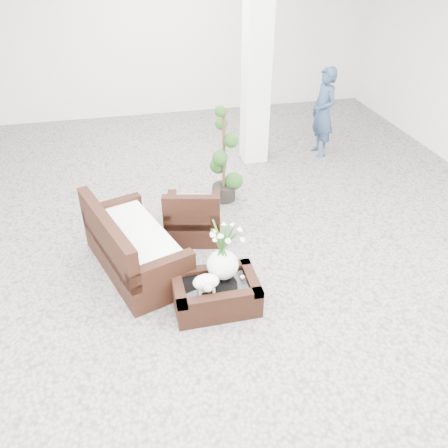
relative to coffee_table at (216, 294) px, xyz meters
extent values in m
plane|color=gray|center=(0.24, 0.74, -0.16)|extent=(11.00, 11.00, 0.00)
cube|color=white|center=(1.44, 3.54, 1.59)|extent=(0.40, 0.40, 3.50)
cube|color=black|center=(0.00, 0.00, 0.00)|extent=(0.90, 0.60, 0.31)
ellipsoid|color=white|center=(-0.12, -0.10, 0.26)|extent=(0.28, 0.23, 0.21)
cylinder|color=white|center=(0.30, 0.02, 0.17)|extent=(0.04, 0.04, 0.03)
cube|color=black|center=(0.00, 1.41, 0.22)|extent=(0.84, 0.82, 0.75)
cube|color=black|center=(-0.78, 0.86, 0.26)|extent=(1.23, 1.74, 0.84)
imported|color=navy|center=(2.65, 3.47, 0.62)|extent=(0.42, 0.60, 1.54)
camera|label=1|loc=(-0.75, -3.65, 3.36)|focal=36.81mm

